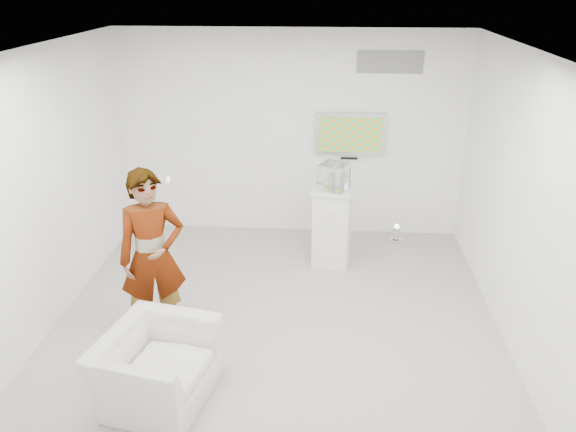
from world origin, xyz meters
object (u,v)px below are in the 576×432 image
object	(u,v)px
pedestal	(332,226)
floor_uplight	(396,234)
tv	(350,134)
person	(152,256)
armchair	(157,367)

from	to	relation	value
pedestal	floor_uplight	world-z (taller)	pedestal
tv	person	distance (m)	3.55
pedestal	floor_uplight	distance (m)	1.24
tv	floor_uplight	xyz separation A→B (m)	(0.73, -0.31, -1.41)
person	armchair	size ratio (longest dim) A/B	1.81
person	armchair	bearing A→B (deg)	-97.79
tv	armchair	world-z (taller)	tv
pedestal	person	bearing A→B (deg)	-136.28
person	floor_uplight	world-z (taller)	person
tv	armchair	size ratio (longest dim) A/B	0.95
person	pedestal	bearing A→B (deg)	20.39
person	armchair	world-z (taller)	person
floor_uplight	tv	bearing A→B (deg)	157.13
armchair	floor_uplight	bearing A→B (deg)	-23.74
armchair	person	bearing A→B (deg)	28.11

